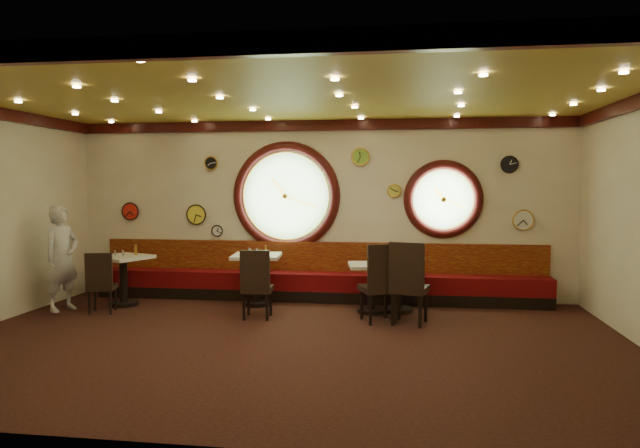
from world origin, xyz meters
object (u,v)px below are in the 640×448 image
Objects in this scene: condiment_c_bottle at (380,258)px; condiment_c_pepper at (375,261)px; chair_b at (256,280)px; condiment_b_salt at (249,251)px; table_c at (372,282)px; waiter at (62,258)px; chair_a at (100,279)px; condiment_c_salt at (370,261)px; condiment_a_pepper at (123,253)px; table_d at (398,279)px; chair_d at (408,278)px; table_b at (257,273)px; condiment_a_salt at (115,253)px; table_a at (123,274)px; condiment_b_pepper at (257,252)px; condiment_d_salt at (395,256)px; chair_c at (381,278)px; condiment_b_bottle at (266,249)px; condiment_a_bottle at (136,250)px; condiment_d_pepper at (398,257)px; condiment_d_bottle at (404,253)px.

condiment_c_pepper is at bearing -127.01° from condiment_c_bottle.
chair_b is 1.17m from condiment_b_salt.
waiter is (-5.01, -0.54, 0.36)m from table_c.
condiment_c_salt is (4.24, 0.70, 0.28)m from chair_a.
table_d is at bearing 2.72° from condiment_a_pepper.
waiter is (-5.58, 0.21, 0.16)m from chair_d.
condiment_a_salt reaches higher than table_b.
table_c is at bearing 140.16° from chair_d.
table_c is at bearing 1.31° from condiment_a_pepper.
table_a is 2.27m from table_b.
table_a is 1.53× the size of chair_b.
table_a is 9.88× the size of condiment_a_pepper.
table_a is at bearing 121.41° from condiment_a_pepper.
condiment_b_pepper is (-2.36, 0.08, 0.39)m from table_d.
table_b is 2.75m from chair_d.
chair_d is at bearing -20.98° from condiment_b_pepper.
condiment_a_pepper is at bearing -170.03° from table_b.
chair_a reaches higher than condiment_d_salt.
chair_d is 0.88m from condiment_c_pepper.
condiment_c_bottle reaches higher than condiment_a_salt.
chair_d is 1.02m from condiment_d_salt.
condiment_a_pepper reaches higher than condiment_c_salt.
chair_c is 7.37× the size of condiment_c_pepper.
table_c is 4.37m from condiment_a_salt.
table_d is at bearing -8.06° from condiment_b_bottle.
chair_a is 3.32× the size of condiment_c_bottle.
condiment_c_bottle is (4.41, 0.73, 0.32)m from chair_a.
chair_c reaches higher than chair_b.
chair_d is at bearing -10.43° from condiment_a_bottle.
table_d is 10.03× the size of condiment_d_pepper.
chair_a is 4.76m from condiment_d_pepper.
condiment_d_bottle is at bearing 33.53° from condiment_c_pepper.
condiment_a_salt is (-4.78, -0.16, 0.36)m from table_d.
condiment_a_pepper is at bearing -126.48° from condiment_a_bottle.
waiter reaches higher than condiment_d_bottle.
condiment_d_pepper reaches higher than condiment_a_salt.
table_a is 4.83m from chair_d.
table_a is at bearing -169.48° from condiment_b_salt.
condiment_c_bottle reaches higher than table_b.
table_c is 1.24× the size of chair_b.
condiment_b_bottle is (-2.21, 0.22, 0.04)m from condiment_d_salt.
condiment_b_salt is 2.55m from condiment_d_pepper.
condiment_b_salt is at bearing 106.06° from chair_b.
chair_c reaches higher than condiment_c_bottle.
chair_c reaches higher than condiment_b_bottle.
chair_d is 2.71m from condiment_b_bottle.
condiment_d_salt is at bearing 105.16° from condiment_d_pepper.
condiment_c_salt is 0.99× the size of condiment_a_pepper.
condiment_c_salt is at bearing -9.04° from condiment_b_salt.
chair_b is 0.39× the size of waiter.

